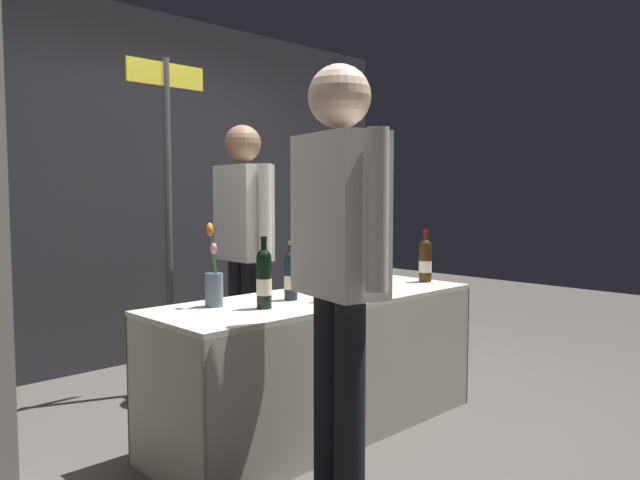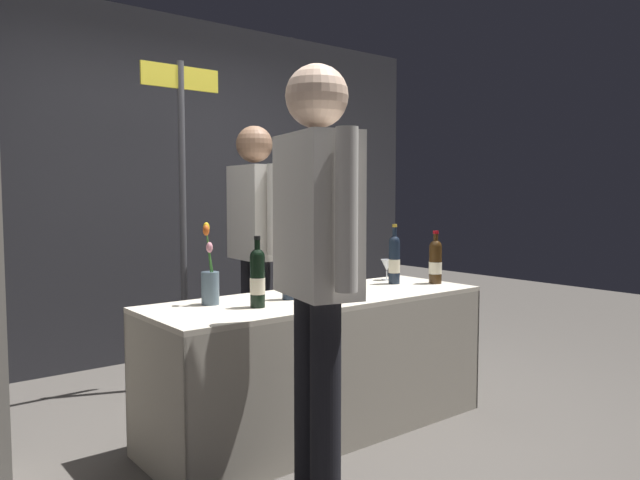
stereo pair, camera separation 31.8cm
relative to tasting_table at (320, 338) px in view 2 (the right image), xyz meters
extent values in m
plane|color=#514C47|center=(0.00, 0.00, -0.51)|extent=(12.00, 12.00, 0.00)
cube|color=#2D2D33|center=(0.00, 1.99, 0.83)|extent=(5.06, 0.12, 2.67)
cube|color=beige|center=(0.00, 0.00, 0.21)|extent=(1.89, 0.65, 0.02)
cube|color=#ABA392|center=(0.00, -0.32, -0.15)|extent=(1.89, 0.01, 0.71)
cube|color=#ABA392|center=(0.00, 0.32, -0.15)|extent=(1.89, 0.01, 0.71)
cube|color=#ABA392|center=(-0.94, 0.00, -0.15)|extent=(0.01, 0.65, 0.71)
cube|color=#ABA392|center=(0.94, 0.00, -0.15)|extent=(0.01, 0.65, 0.71)
cylinder|color=black|center=(-0.44, -0.07, 0.35)|extent=(0.07, 0.07, 0.25)
sphere|color=black|center=(-0.44, -0.07, 0.47)|extent=(0.07, 0.07, 0.07)
cylinder|color=black|center=(-0.44, -0.07, 0.51)|extent=(0.03, 0.03, 0.08)
cylinder|color=black|center=(-0.44, -0.07, 0.56)|extent=(0.03, 0.03, 0.02)
cylinder|color=beige|center=(-0.44, -0.07, 0.33)|extent=(0.07, 0.07, 0.08)
cylinder|color=black|center=(0.37, 0.09, 0.36)|extent=(0.07, 0.07, 0.26)
sphere|color=black|center=(0.37, 0.09, 0.48)|extent=(0.07, 0.07, 0.07)
cylinder|color=black|center=(0.37, 0.09, 0.52)|extent=(0.03, 0.03, 0.08)
cylinder|color=#B7932D|center=(0.37, 0.09, 0.57)|extent=(0.03, 0.03, 0.02)
cylinder|color=beige|center=(0.37, 0.09, 0.33)|extent=(0.07, 0.07, 0.08)
cylinder|color=#192333|center=(-0.19, 0.02, 0.34)|extent=(0.07, 0.07, 0.22)
sphere|color=#192333|center=(-0.19, 0.02, 0.45)|extent=(0.07, 0.07, 0.07)
cylinder|color=#192333|center=(-0.19, 0.02, 0.48)|extent=(0.03, 0.03, 0.07)
cylinder|color=#B7932D|center=(-0.19, 0.02, 0.52)|extent=(0.03, 0.03, 0.02)
cylinder|color=beige|center=(-0.19, 0.02, 0.32)|extent=(0.07, 0.07, 0.07)
cylinder|color=#38230F|center=(-0.06, -0.16, 0.34)|extent=(0.07, 0.07, 0.23)
sphere|color=#38230F|center=(-0.06, -0.16, 0.46)|extent=(0.07, 0.07, 0.07)
cylinder|color=#38230F|center=(-0.06, -0.16, 0.50)|extent=(0.03, 0.03, 0.08)
cylinder|color=#B7932D|center=(-0.06, -0.16, 0.55)|extent=(0.03, 0.03, 0.02)
cylinder|color=beige|center=(-0.06, -0.16, 0.32)|extent=(0.07, 0.07, 0.07)
cylinder|color=#38230F|center=(0.84, -0.07, 0.34)|extent=(0.08, 0.08, 0.23)
sphere|color=#38230F|center=(0.84, -0.07, 0.45)|extent=(0.08, 0.08, 0.08)
cylinder|color=#38230F|center=(0.84, -0.07, 0.49)|extent=(0.03, 0.03, 0.08)
cylinder|color=maroon|center=(0.84, -0.07, 0.54)|extent=(0.03, 0.03, 0.02)
cylinder|color=beige|center=(0.84, -0.07, 0.32)|extent=(0.08, 0.08, 0.07)
cylinder|color=#192333|center=(0.63, 0.07, 0.36)|extent=(0.07, 0.07, 0.26)
sphere|color=#192333|center=(0.63, 0.07, 0.48)|extent=(0.07, 0.07, 0.07)
cylinder|color=#192333|center=(0.63, 0.07, 0.53)|extent=(0.03, 0.03, 0.09)
cylinder|color=#B7932D|center=(0.63, 0.07, 0.58)|extent=(0.03, 0.03, 0.02)
cylinder|color=beige|center=(0.63, 0.07, 0.34)|extent=(0.07, 0.07, 0.08)
cylinder|color=silver|center=(0.71, 0.21, 0.23)|extent=(0.07, 0.07, 0.00)
cylinder|color=silver|center=(0.71, 0.21, 0.26)|extent=(0.01, 0.01, 0.06)
cone|color=silver|center=(0.71, 0.21, 0.32)|extent=(0.08, 0.08, 0.07)
cylinder|color=silver|center=(0.05, 0.05, 0.23)|extent=(0.06, 0.06, 0.00)
cylinder|color=silver|center=(0.05, 0.05, 0.26)|extent=(0.01, 0.01, 0.06)
cone|color=silver|center=(0.05, 0.05, 0.33)|extent=(0.07, 0.07, 0.07)
cylinder|color=slate|center=(-0.58, 0.14, 0.31)|extent=(0.09, 0.09, 0.16)
cylinder|color=#38722D|center=(-0.58, 0.12, 0.41)|extent=(0.02, 0.01, 0.20)
ellipsoid|color=pink|center=(-0.59, 0.12, 0.51)|extent=(0.03, 0.03, 0.05)
cylinder|color=#38722D|center=(-0.58, 0.13, 0.45)|extent=(0.04, 0.03, 0.28)
ellipsoid|color=#E05B1E|center=(-0.60, 0.14, 0.59)|extent=(0.03, 0.03, 0.05)
cylinder|color=#38722D|center=(-0.58, 0.15, 0.46)|extent=(0.03, 0.02, 0.30)
ellipsoid|color=gold|center=(-0.59, 0.16, 0.61)|extent=(0.03, 0.03, 0.05)
cylinder|color=black|center=(0.12, 0.90, -0.08)|extent=(0.12, 0.12, 0.86)
cylinder|color=black|center=(0.11, 0.74, -0.08)|extent=(0.12, 0.12, 0.86)
cube|color=beige|center=(0.11, 0.82, 0.65)|extent=(0.24, 0.41, 0.61)
sphere|color=#8C664C|center=(0.11, 0.82, 1.09)|extent=(0.24, 0.24, 0.24)
cylinder|color=beige|center=(0.13, 1.06, 0.68)|extent=(0.08, 0.08, 0.56)
cylinder|color=beige|center=(0.09, 0.58, 0.68)|extent=(0.08, 0.08, 0.56)
cylinder|color=black|center=(-0.56, -0.75, -0.07)|extent=(0.12, 0.12, 0.88)
cylinder|color=black|center=(-0.53, -0.59, -0.07)|extent=(0.12, 0.12, 0.88)
cube|color=beige|center=(-0.55, -0.67, 0.69)|extent=(0.30, 0.44, 0.62)
sphere|color=beige|center=(-0.55, -0.67, 1.14)|extent=(0.24, 0.24, 0.24)
cylinder|color=beige|center=(-0.60, -0.91, 0.71)|extent=(0.08, 0.08, 0.57)
cylinder|color=beige|center=(-0.49, -0.43, 0.71)|extent=(0.08, 0.08, 0.57)
cylinder|color=#47474C|center=(-0.24, 1.14, 0.56)|extent=(0.04, 0.04, 2.13)
cube|color=yellow|center=(-0.24, 1.14, 1.52)|extent=(0.53, 0.02, 0.15)
camera|label=1|loc=(-2.21, -2.28, 0.76)|focal=33.78mm
camera|label=2|loc=(-1.97, -2.49, 0.76)|focal=33.78mm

